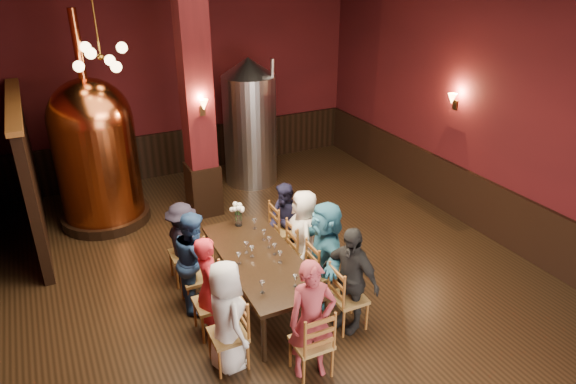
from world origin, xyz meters
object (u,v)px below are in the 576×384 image
dining_table (261,261)px  steel_vessel (250,122)px  person_0 (227,316)px  person_1 (210,286)px  person_2 (195,260)px  copper_kettle (96,151)px  rose_vase (238,211)px

dining_table → steel_vessel: bearing=70.3°
person_0 → person_1: 0.67m
person_2 → person_0: bearing=-167.3°
person_0 → person_2: bearing=-4.7°
dining_table → copper_kettle: size_ratio=0.63×
copper_kettle → steel_vessel: 3.22m
dining_table → rose_vase: size_ratio=6.23×
person_0 → steel_vessel: 5.63m
dining_table → copper_kettle: bearing=115.6°
person_2 → rose_vase: person_2 is taller
dining_table → copper_kettle: (-1.63, 3.60, 0.71)m
copper_kettle → person_2: bearing=-76.4°
person_0 → dining_table: bearing=-45.1°
person_1 → person_2: person_2 is taller
person_0 → steel_vessel: bearing=-29.2°
copper_kettle → steel_vessel: copper_kettle is taller
person_1 → copper_kettle: 4.04m
person_0 → rose_vase: bearing=-28.7°
person_1 → copper_kettle: (-0.77, 3.91, 0.68)m
person_1 → steel_vessel: size_ratio=0.53×
copper_kettle → rose_vase: 3.13m
person_1 → rose_vase: bearing=-25.4°
dining_table → copper_kettle: copper_kettle is taller
person_1 → person_2: size_ratio=0.98×
rose_vase → steel_vessel: bearing=64.0°
steel_vessel → copper_kettle: bearing=-171.7°
person_1 → steel_vessel: steel_vessel is taller
person_2 → rose_vase: (0.91, 0.65, 0.27)m
person_1 → person_2: 0.66m
person_2 → rose_vase: 1.15m
dining_table → person_0: 1.31m
steel_vessel → rose_vase: steel_vessel is taller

